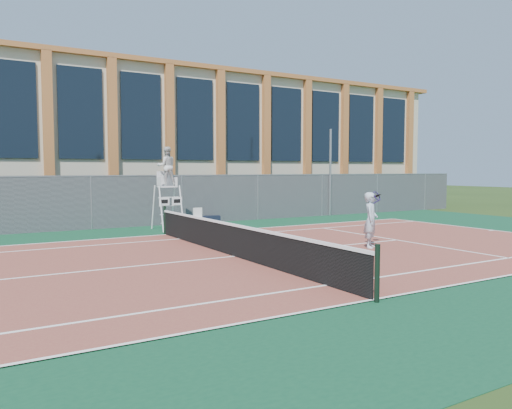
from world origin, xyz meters
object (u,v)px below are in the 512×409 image
tennis_player (371,220)px  steel_pole (330,173)px  plastic_chair (198,216)px  umpire_chair (167,169)px

tennis_player → steel_pole: bearing=57.4°
steel_pole → plastic_chair: bearing=-168.8°
umpire_chair → tennis_player: bearing=-64.3°
umpire_chair → plastic_chair: bearing=-0.9°
steel_pole → tennis_player: bearing=-122.6°
steel_pole → umpire_chair: size_ratio=1.35×
umpire_chair → plastic_chair: umpire_chair is taller
steel_pole → plastic_chair: size_ratio=5.44×
steel_pole → tennis_player: 11.35m
plastic_chair → steel_pole: bearing=11.2°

